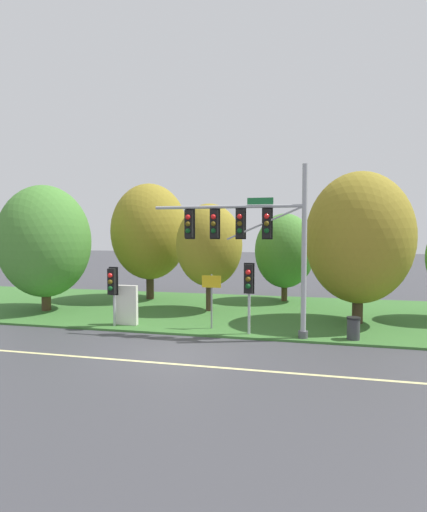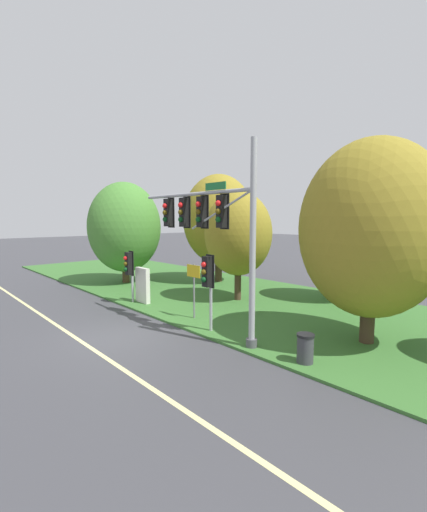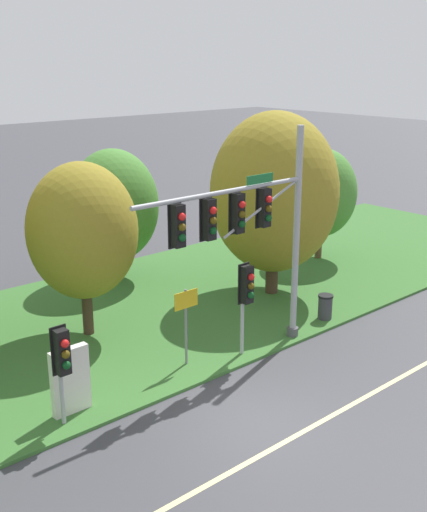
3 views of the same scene
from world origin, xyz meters
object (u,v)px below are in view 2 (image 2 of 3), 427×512
route_sign_post (194,281)px  tree_left_of_mast (219,219)px  trash_bin (305,348)px  pedestrian_signal_further_along (208,276)px  tree_nearest_road (125,227)px  tree_tall_centre (372,229)px  info_kiosk (143,285)px  pedestrian_signal_near_kerb (129,266)px  traffic_signal_mast (210,223)px  tree_behind_signpost (238,234)px  tree_mid_verge (344,242)px

route_sign_post → tree_left_of_mast: bearing=129.6°
tree_left_of_mast → trash_bin: size_ratio=8.26×
pedestrian_signal_further_along → tree_left_of_mast: tree_left_of_mast is taller
pedestrian_signal_further_along → tree_nearest_road: size_ratio=0.44×
tree_tall_centre → info_kiosk: (-10.88, -2.89, -3.23)m
pedestrian_signal_near_kerb → tree_left_of_mast: (-1.34, 7.92, 2.49)m
traffic_signal_mast → pedestrian_signal_further_along: traffic_signal_mast is taller
trash_bin → pedestrian_signal_further_along: bearing=-176.7°
tree_nearest_road → tree_behind_signpost: (9.08, 2.03, -0.21)m
pedestrian_signal_further_along → tree_mid_verge: bearing=83.6°
route_sign_post → tree_mid_verge: tree_mid_verge is taller
traffic_signal_mast → trash_bin: traffic_signal_mast is taller
tree_left_of_mast → trash_bin: (12.14, -7.75, -4.01)m
traffic_signal_mast → tree_mid_verge: bearing=84.4°
tree_nearest_road → tree_behind_signpost: size_ratio=1.17×
info_kiosk → pedestrian_signal_near_kerb: bearing=-130.5°
traffic_signal_mast → tree_behind_signpost: size_ratio=1.20×
tree_mid_verge → info_kiosk: bearing=-129.3°
pedestrian_signal_further_along → tree_behind_signpost: bearing=121.1°
pedestrian_signal_near_kerb → tree_tall_centre: size_ratio=0.38×
trash_bin → pedestrian_signal_near_kerb: bearing=-179.1°
pedestrian_signal_further_along → route_sign_post: 2.07m
tree_left_of_mast → tree_tall_centre: bearing=-19.5°
tree_left_of_mast → trash_bin: bearing=-32.5°
pedestrian_signal_near_kerb → route_sign_post: 4.69m
traffic_signal_mast → tree_tall_centre: tree_tall_centre is taller
route_sign_post → tree_left_of_mast: tree_left_of_mast is taller
route_sign_post → tree_mid_verge: 9.04m
tree_mid_verge → trash_bin: (3.31, -8.95, -2.79)m
tree_mid_verge → tree_left_of_mast: bearing=-172.2°
pedestrian_signal_near_kerb → pedestrian_signal_further_along: 6.46m
pedestrian_signal_further_along → tree_mid_verge: size_ratio=0.55×
trash_bin → tree_mid_verge: bearing=110.3°
tree_behind_signpost → tree_mid_verge: tree_behind_signpost is taller
tree_mid_verge → tree_tall_centre: size_ratio=0.77×
traffic_signal_mast → tree_tall_centre: bearing=36.3°
pedestrian_signal_further_along → info_kiosk: (-6.00, 0.61, -1.32)m
pedestrian_signal_near_kerb → tree_behind_signpost: (3.51, 4.80, 1.72)m
pedestrian_signal_further_along → tree_left_of_mast: (-7.80, 8.00, 2.23)m
tree_tall_centre → traffic_signal_mast: bearing=-143.7°
traffic_signal_mast → route_sign_post: size_ratio=2.89×
trash_bin → tree_nearest_road: bearing=171.0°
traffic_signal_mast → trash_bin: (4.21, 0.24, -3.91)m
pedestrian_signal_near_kerb → pedestrian_signal_further_along: bearing=-0.7°
tree_behind_signpost → tree_tall_centre: size_ratio=0.82×
tree_mid_verge → traffic_signal_mast: bearing=-95.6°
tree_nearest_road → route_sign_post: bearing=-11.5°
traffic_signal_mast → tree_mid_verge: (0.91, 9.19, -1.12)m
route_sign_post → tree_nearest_road: (-10.20, 2.08, 2.23)m
tree_behind_signpost → tree_nearest_road: bearing=-167.4°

